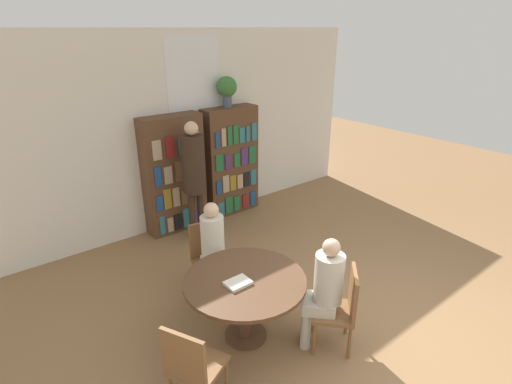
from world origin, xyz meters
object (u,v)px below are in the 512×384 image
reading_table (245,289)px  seated_reader_right (324,287)px  chair_far_side (341,306)px  seated_reader_left (214,246)px  librarian_standing (194,169)px  chair_near_camera (192,365)px  bookshelf_right (231,161)px  chair_left_side (209,255)px  flower_vase (227,88)px  bookshelf_left (174,175)px

reading_table → seated_reader_right: size_ratio=1.01×
chair_far_side → seated_reader_left: seated_reader_left is taller
librarian_standing → chair_near_camera: bearing=-121.0°
bookshelf_right → chair_far_side: size_ratio=2.09×
seated_reader_right → librarian_standing: 2.73m
reading_table → seated_reader_left: (0.13, 0.76, 0.09)m
seated_reader_right → chair_near_camera: bearing=130.3°
chair_near_camera → chair_far_side: size_ratio=1.00×
chair_left_side → seated_reader_right: 1.55m
seated_reader_right → bookshelf_right: bearing=26.0°
chair_far_side → reading_table: bearing=90.0°
chair_left_side → chair_far_side: 1.69m
librarian_standing → seated_reader_left: bearing=-112.1°
reading_table → seated_reader_left: 0.77m
bookshelf_right → chair_near_camera: bookshelf_right is taller
flower_vase → chair_far_side: 3.84m
seated_reader_left → librarian_standing: librarian_standing is taller
chair_near_camera → librarian_standing: librarian_standing is taller
flower_vase → chair_left_side: flower_vase is taller
flower_vase → seated_reader_right: size_ratio=0.40×
chair_far_side → seated_reader_right: seated_reader_right is taller
bookshelf_left → chair_left_side: bearing=-105.1°
chair_left_side → librarian_standing: 1.47m
chair_near_camera → seated_reader_left: 1.55m
chair_near_camera → seated_reader_right: (1.39, -0.13, 0.21)m
librarian_standing → reading_table: bearing=-107.9°
bookshelf_right → chair_near_camera: (-2.53, -3.07, -0.43)m
bookshelf_right → seated_reader_right: bearing=-109.7°
bookshelf_right → librarian_standing: 1.13m
flower_vase → librarian_standing: bearing=-152.1°
reading_table → librarian_standing: librarian_standing is taller
bookshelf_left → chair_near_camera: (-1.47, -3.07, -0.42)m
chair_far_side → seated_reader_right: 0.27m
reading_table → seated_reader_right: bearing=-45.7°
bookshelf_right → chair_far_side: bookshelf_right is taller
bookshelf_left → librarian_standing: bookshelf_left is taller
seated_reader_right → bookshelf_left: bearing=44.2°
flower_vase → chair_far_side: flower_vase is taller
seated_reader_left → reading_table: bearing=90.0°
bookshelf_left → librarian_standing: size_ratio=1.00×
bookshelf_left → seated_reader_left: bookshelf_left is taller
bookshelf_right → chair_left_side: (-1.52, -1.71, -0.43)m
flower_vase → chair_left_side: bearing=-131.0°
bookshelf_left → seated_reader_left: (-0.49, -1.89, -0.22)m
chair_far_side → seated_reader_left: 1.55m
seated_reader_left → librarian_standing: 1.56m
flower_vase → seated_reader_right: flower_vase is taller
reading_table → bookshelf_left: bearing=76.8°
bookshelf_right → librarian_standing: bearing=-153.1°
chair_far_side → seated_reader_left: size_ratio=0.72×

